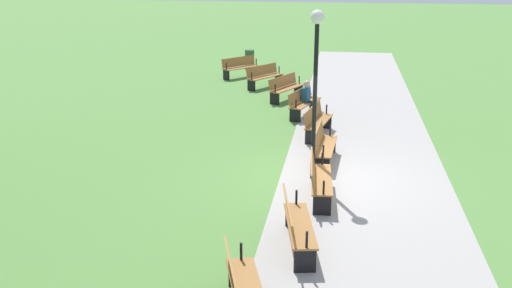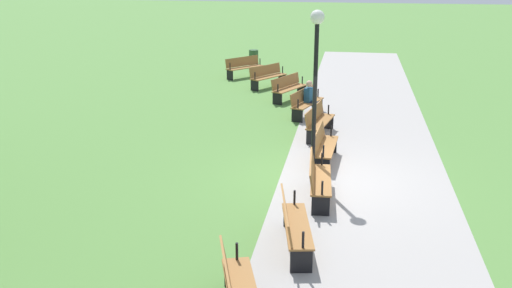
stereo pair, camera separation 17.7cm
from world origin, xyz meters
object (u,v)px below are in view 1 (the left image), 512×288
at_px(bench_1, 264,76).
at_px(bench_0, 240,67).
at_px(bench_2, 285,87).
at_px(bench_4, 317,120).
at_px(bench_3, 304,102).
at_px(person_seated, 309,97).
at_px(trash_bin, 250,60).
at_px(bench_5, 323,145).
at_px(bench_7, 296,224).
at_px(lamp_post, 316,64).
at_px(bench_6, 319,178).

bearing_deg(bench_1, bench_0, -112.63).
xyz_separation_m(bench_2, bench_4, (4.44, 1.41, 0.00)).
xyz_separation_m(bench_0, bench_3, (6.12, 3.29, 0.00)).
distance_m(bench_2, bench_4, 4.66).
xyz_separation_m(person_seated, trash_bin, (-8.06, -3.37, -0.17)).
height_order(bench_5, person_seated, person_seated).
bearing_deg(bench_5, bench_7, 0.03).
bearing_deg(bench_3, bench_1, -137.49).
bearing_deg(bench_3, bench_0, -133.95).
height_order(bench_1, trash_bin, trash_bin).
relative_size(bench_4, trash_bin, 2.06).
relative_size(bench_1, bench_2, 0.97).
xyz_separation_m(bench_3, bench_7, (9.23, 0.57, 0.00)).
bearing_deg(person_seated, bench_5, 26.35).
relative_size(bench_1, lamp_post, 0.46).
relative_size(bench_5, bench_7, 0.98).
distance_m(bench_4, person_seated, 2.34).
relative_size(bench_5, person_seated, 1.58).
xyz_separation_m(bench_3, bench_5, (4.58, 0.86, 0.00)).
bearing_deg(bench_1, bench_5, 49.67).
distance_m(bench_1, lamp_post, 10.56).
relative_size(bench_4, bench_6, 1.02).
relative_size(lamp_post, trash_bin, 4.26).
xyz_separation_m(bench_7, lamp_post, (-3.48, 0.09, 2.29)).
bearing_deg(person_seated, bench_4, 27.86).
bearing_deg(trash_bin, bench_7, 12.30).
distance_m(bench_6, lamp_post, 2.58).
relative_size(bench_0, bench_3, 0.91).
height_order(bench_0, bench_4, same).
xyz_separation_m(bench_7, person_seated, (-9.26, -0.41, 0.16)).
xyz_separation_m(bench_3, bench_6, (6.91, 0.86, 0.00)).
bearing_deg(bench_1, person_seated, 58.69).
distance_m(bench_5, bench_6, 2.33).
distance_m(bench_5, person_seated, 4.66).
bearing_deg(bench_6, trash_bin, -168.40).
height_order(bench_4, trash_bin, trash_bin).
bearing_deg(bench_7, bench_4, 169.33).
relative_size(bench_0, bench_4, 0.91).
bearing_deg(bench_0, trash_bin, -143.40).
xyz_separation_m(bench_4, lamp_post, (3.48, 0.09, 2.29)).
distance_m(bench_7, lamp_post, 4.17).
xyz_separation_m(bench_3, bench_4, (2.26, 0.57, 0.00)).
height_order(bench_6, trash_bin, trash_bin).
relative_size(bench_4, bench_7, 1.00).
relative_size(bench_0, bench_6, 0.92).
xyz_separation_m(bench_2, lamp_post, (7.92, 1.50, 2.29)).
xyz_separation_m(bench_4, bench_5, (2.32, 0.29, 0.00)).
bearing_deg(bench_7, bench_6, 162.27).
xyz_separation_m(bench_0, bench_5, (10.70, 4.15, 0.00)).
relative_size(bench_0, bench_7, 0.91).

